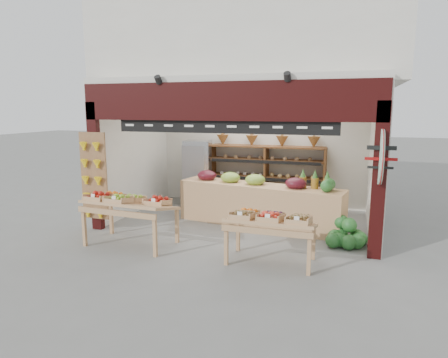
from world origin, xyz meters
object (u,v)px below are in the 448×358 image
mid_counter (259,203)px  display_table_right (271,220)px  back_shelving (266,164)px  cardboard_stack (208,204)px  watermelon_pile (346,236)px  display_table_left (126,202)px  refrigerator (198,173)px

mid_counter → display_table_right: size_ratio=2.54×
back_shelving → mid_counter: 1.85m
cardboard_stack → watermelon_pile: cardboard_stack is taller
back_shelving → mid_counter: (0.20, -1.73, -0.62)m
back_shelving → display_table_left: size_ratio=1.78×
cardboard_stack → display_table_left: (-0.70, -2.51, 0.57)m
back_shelving → cardboard_stack: size_ratio=2.82×
back_shelving → watermelon_pile: back_shelving is taller
display_table_right → cardboard_stack: bearing=128.3°
mid_counter → refrigerator: bearing=145.4°
display_table_left → back_shelving: bearing=62.5°
cardboard_stack → display_table_left: 2.67m
cardboard_stack → back_shelving: bearing=43.2°
display_table_left → mid_counter: bearing=42.2°
refrigerator → display_table_right: bearing=-62.8°
cardboard_stack → refrigerator: bearing=126.5°
mid_counter → watermelon_pile: size_ratio=4.92×
watermelon_pile → display_table_left: bearing=-164.2°
refrigerator → mid_counter: 2.37m
back_shelving → cardboard_stack: back_shelving is taller
cardboard_stack → mid_counter: mid_counter is taller
cardboard_stack → mid_counter: bearing=-23.6°
mid_counter → display_table_left: bearing=-137.8°
back_shelving → display_table_right: size_ratio=2.06×
watermelon_pile → cardboard_stack: bearing=156.8°
refrigerator → cardboard_stack: (0.53, -0.72, -0.62)m
back_shelving → display_table_right: back_shelving is taller
cardboard_stack → display_table_right: display_table_right is taller
mid_counter → display_table_right: 2.13m
back_shelving → cardboard_stack: bearing=-136.8°
refrigerator → cardboard_stack: refrigerator is taller
cardboard_stack → watermelon_pile: size_ratio=1.41×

